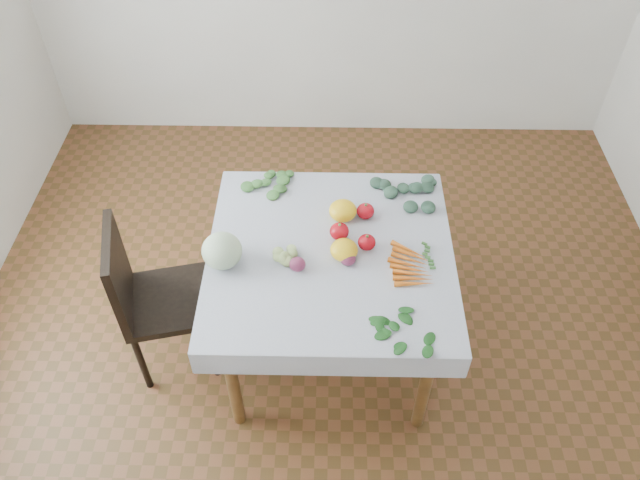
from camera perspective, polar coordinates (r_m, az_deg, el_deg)
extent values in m
plane|color=brown|center=(3.45, 0.81, -9.65)|extent=(4.00, 4.00, 0.00)
cube|color=brown|center=(2.87, 0.96, -1.46)|extent=(1.00, 1.00, 0.04)
cylinder|color=brown|center=(2.94, -8.01, -12.65)|extent=(0.06, 0.06, 0.71)
cylinder|color=brown|center=(2.95, 9.62, -12.87)|extent=(0.06, 0.06, 0.71)
cylinder|color=brown|center=(3.47, -6.34, -0.14)|extent=(0.06, 0.06, 0.71)
cylinder|color=brown|center=(3.48, 8.21, -0.34)|extent=(0.06, 0.06, 0.71)
cube|color=silver|center=(2.86, 0.97, -1.15)|extent=(1.12, 1.12, 0.01)
cube|color=black|center=(3.16, -13.71, -5.43)|extent=(0.49, 0.49, 0.04)
cube|color=black|center=(3.01, -17.99, -3.02)|extent=(0.13, 0.41, 0.45)
cylinder|color=black|center=(3.26, -15.97, -10.74)|extent=(0.04, 0.04, 0.42)
cylinder|color=black|center=(3.22, -9.76, -9.92)|extent=(0.04, 0.04, 0.42)
cylinder|color=black|center=(3.47, -16.04, -5.95)|extent=(0.04, 0.04, 0.42)
cylinder|color=black|center=(3.44, -10.28, -5.14)|extent=(0.04, 0.04, 0.42)
ellipsoid|color=beige|center=(2.78, -8.96, -0.98)|extent=(0.22, 0.22, 0.16)
ellipsoid|color=#B30B16|center=(3.00, 2.49, 2.60)|extent=(0.09, 0.09, 0.06)
ellipsoid|color=#B30B16|center=(3.00, 4.18, 2.65)|extent=(0.11, 0.11, 0.07)
ellipsoid|color=#B30B16|center=(2.85, 4.30, -0.21)|extent=(0.10, 0.10, 0.07)
ellipsoid|color=#B30B16|center=(2.89, 1.78, 0.80)|extent=(0.09, 0.09, 0.08)
ellipsoid|color=yellow|center=(2.98, 2.11, 2.71)|extent=(0.17, 0.17, 0.09)
ellipsoid|color=yellow|center=(2.80, 2.21, -0.91)|extent=(0.14, 0.14, 0.09)
ellipsoid|color=#551831|center=(2.79, 2.57, -1.71)|extent=(0.08, 0.08, 0.06)
ellipsoid|color=#551831|center=(2.76, -2.07, -2.23)|extent=(0.09, 0.09, 0.06)
ellipsoid|color=#B8DC7F|center=(2.82, -2.69, -1.38)|extent=(0.04, 0.04, 0.04)
ellipsoid|color=#B8DC7F|center=(2.82, -3.10, -1.23)|extent=(0.04, 0.04, 0.04)
ellipsoid|color=#B8DC7F|center=(2.80, -2.89, -1.65)|extent=(0.04, 0.04, 0.04)
ellipsoid|color=#B8DC7F|center=(2.83, -2.38, -1.10)|extent=(0.04, 0.04, 0.04)
ellipsoid|color=#B8DC7F|center=(2.82, -3.74, -1.40)|extent=(0.04, 0.04, 0.04)
ellipsoid|color=#B8DC7F|center=(2.80, -2.06, -1.72)|extent=(0.04, 0.04, 0.04)
ellipsoid|color=#B8DC7F|center=(2.85, -3.04, -0.74)|extent=(0.04, 0.04, 0.04)
cone|color=orange|center=(2.87, 8.03, -0.91)|extent=(0.16, 0.12, 0.03)
cone|color=orange|center=(2.85, 8.08, -1.33)|extent=(0.17, 0.10, 0.03)
cone|color=orange|center=(2.83, 8.12, -1.76)|extent=(0.17, 0.09, 0.03)
cone|color=orange|center=(2.81, 8.17, -2.18)|extent=(0.18, 0.08, 0.03)
cone|color=orange|center=(2.80, 8.21, -2.62)|extent=(0.18, 0.06, 0.03)
cone|color=orange|center=(2.78, 8.26, -3.06)|extent=(0.18, 0.05, 0.03)
cone|color=orange|center=(2.76, 8.31, -3.51)|extent=(0.18, 0.03, 0.03)
cone|color=orange|center=(2.74, 8.36, -3.96)|extent=(0.18, 0.04, 0.03)
ellipsoid|color=#375A43|center=(3.13, 8.24, 4.12)|extent=(0.06, 0.06, 0.04)
ellipsoid|color=#375A43|center=(3.15, 7.56, 4.48)|extent=(0.06, 0.06, 0.04)
ellipsoid|color=#375A43|center=(3.11, 7.73, 3.79)|extent=(0.06, 0.06, 0.04)
ellipsoid|color=#375A43|center=(3.16, 8.61, 4.46)|extent=(0.06, 0.06, 0.04)
ellipsoid|color=#375A43|center=(3.13, 6.74, 4.31)|extent=(0.06, 0.06, 0.04)
ellipsoid|color=#375A43|center=(3.11, 8.75, 3.61)|extent=(0.06, 0.06, 0.04)
ellipsoid|color=#375A43|center=(3.19, 7.87, 5.00)|extent=(0.06, 0.06, 0.04)
ellipsoid|color=#375A43|center=(3.09, 6.71, 3.58)|extent=(0.06, 0.06, 0.04)
ellipsoid|color=#375A43|center=(3.15, 9.72, 4.17)|extent=(0.06, 0.06, 0.04)
ellipsoid|color=#375A43|center=(3.17, 6.26, 4.96)|extent=(0.06, 0.06, 0.04)
ellipsoid|color=#375A43|center=(3.06, 8.25, 2.95)|extent=(0.06, 0.06, 0.04)
ellipsoid|color=#375A43|center=(3.21, 9.15, 5.20)|extent=(0.06, 0.06, 0.04)
ellipsoid|color=#375A43|center=(3.10, 5.32, 3.97)|extent=(0.06, 0.06, 0.04)
ellipsoid|color=#1A561B|center=(2.60, 8.08, -8.12)|extent=(0.06, 0.04, 0.01)
ellipsoid|color=#1A561B|center=(2.60, 7.16, -7.97)|extent=(0.06, 0.04, 0.01)
ellipsoid|color=#1A561B|center=(2.58, 7.93, -8.66)|extent=(0.06, 0.04, 0.01)
ellipsoid|color=#1A561B|center=(2.61, 8.03, -7.62)|extent=(0.06, 0.04, 0.01)
ellipsoid|color=#1A561B|center=(2.58, 6.67, -8.44)|extent=(0.06, 0.04, 0.01)
ellipsoid|color=#1A561B|center=(2.59, 8.88, -8.48)|extent=(0.06, 0.04, 0.01)
ellipsoid|color=#1A561B|center=(2.62, 6.98, -7.31)|extent=(0.06, 0.04, 0.01)
ellipsoid|color=#1A561B|center=(2.56, 7.31, -9.22)|extent=(0.06, 0.04, 0.01)
ellipsoid|color=#1A561B|center=(2.62, 9.11, -7.56)|extent=(0.06, 0.04, 0.01)
ellipsoid|color=#1A561B|center=(2.59, 5.76, -7.91)|extent=(0.06, 0.04, 0.01)
ellipsoid|color=#1A561B|center=(2.56, 9.03, -9.33)|extent=(0.06, 0.04, 0.01)
ellipsoid|color=#1A561B|center=(2.64, 7.79, -6.68)|extent=(0.06, 0.04, 0.01)
ellipsoid|color=#1A561B|center=(2.55, 5.90, -9.27)|extent=(0.06, 0.04, 0.01)
ellipsoid|color=#1A561B|center=(2.61, 10.27, -8.20)|extent=(0.06, 0.04, 0.01)
ellipsoid|color=#1A561B|center=(2.63, 5.59, -6.89)|extent=(0.06, 0.04, 0.01)
ellipsoid|color=#447A37|center=(3.18, -4.41, 5.10)|extent=(0.06, 0.06, 0.03)
ellipsoid|color=#447A37|center=(3.20, -5.07, 5.32)|extent=(0.06, 0.06, 0.03)
ellipsoid|color=#447A37|center=(3.16, -4.77, 4.73)|extent=(0.06, 0.06, 0.03)
ellipsoid|color=#447A37|center=(3.20, -4.10, 5.47)|extent=(0.06, 0.06, 0.03)
ellipsoid|color=#447A37|center=(3.18, -5.82, 5.06)|extent=(0.06, 0.06, 0.03)
ellipsoid|color=#447A37|center=(3.15, -3.75, 4.70)|extent=(0.06, 0.06, 0.03)
ellipsoid|color=#447A37|center=(3.23, -4.92, 5.88)|extent=(0.06, 0.06, 0.03)
ellipsoid|color=#447A37|center=(3.14, -5.70, 4.35)|extent=(0.06, 0.06, 0.03)
ellipsoid|color=#447A37|center=(3.19, -2.94, 5.38)|extent=(0.06, 0.06, 0.03)
ellipsoid|color=#447A37|center=(3.22, -6.47, 5.60)|extent=(0.06, 0.06, 0.03)
ellipsoid|color=#447A37|center=(3.11, -4.06, 3.97)|extent=(0.06, 0.06, 0.03)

